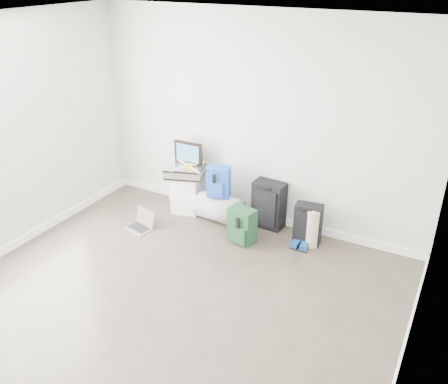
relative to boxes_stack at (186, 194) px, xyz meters
The scene contains 14 objects.
ground 2.39m from the boxes_stack, 67.47° to the right, with size 5.00×5.00×0.00m, color #393229.
room_envelope 2.77m from the boxes_stack, 67.30° to the right, with size 4.52×5.02×2.71m.
boxes_stack is the anchor object (origin of this frame).
briefcase 0.34m from the boxes_stack, ahead, with size 0.50×0.37×0.14m, color #B2B2B7.
painting 0.58m from the boxes_stack, 90.00° to the left, with size 0.42×0.04×0.31m.
drone 0.44m from the boxes_stack, 14.04° to the right, with size 0.51×0.51×0.05m.
duffel_bag 0.54m from the boxes_stack, ahead, with size 0.38×0.38×0.61m, color #989BA1.
blue_backpack 0.62m from the boxes_stack, ahead, with size 0.33×0.28×0.41m.
large_suitcase 1.18m from the boxes_stack, ahead, with size 0.42×0.29×0.63m.
green_backpack 1.10m from the boxes_stack, 18.58° to the right, with size 0.36×0.29×0.46m.
carry_on 1.76m from the boxes_stack, ahead, with size 0.35×0.25×0.52m.
shoes 1.75m from the boxes_stack, ahead, with size 0.22×0.25×0.08m.
rolled_rug 1.83m from the boxes_stack, ahead, with size 0.16×0.16×0.49m, color tan.
laptop 0.75m from the boxes_stack, 112.07° to the right, with size 0.39×0.32×0.24m.
Camera 1 is at (2.35, -2.70, 3.16)m, focal length 38.00 mm.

